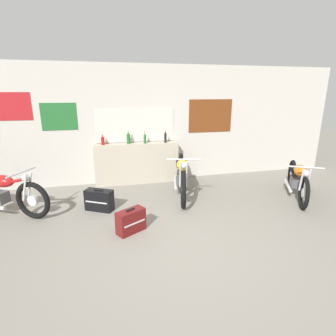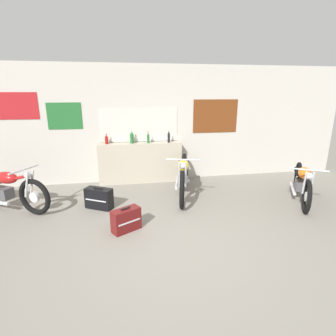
# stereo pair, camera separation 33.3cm
# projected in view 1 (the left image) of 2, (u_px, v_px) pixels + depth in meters

# --- Properties ---
(ground_plane) EXTENTS (24.00, 24.00, 0.00)m
(ground_plane) POSITION_uv_depth(u_px,v_px,m) (187.00, 247.00, 3.81)
(ground_plane) COLOR gray
(wall_back) EXTENTS (10.00, 0.07, 2.80)m
(wall_back) POSITION_uv_depth(u_px,v_px,m) (149.00, 125.00, 6.37)
(wall_back) COLOR beige
(wall_back) RESTS_ON ground_plane
(sill_counter) EXTENTS (2.01, 0.28, 0.98)m
(sill_counter) POSITION_uv_depth(u_px,v_px,m) (137.00, 163.00, 6.38)
(sill_counter) COLOR #B7AD99
(sill_counter) RESTS_ON ground_plane
(bottle_leftmost) EXTENTS (0.08, 0.08, 0.24)m
(bottle_leftmost) POSITION_uv_depth(u_px,v_px,m) (103.00, 140.00, 6.05)
(bottle_leftmost) COLOR maroon
(bottle_leftmost) RESTS_ON sill_counter
(bottle_left_center) EXTENTS (0.09, 0.09, 0.31)m
(bottle_left_center) POSITION_uv_depth(u_px,v_px,m) (128.00, 138.00, 6.17)
(bottle_left_center) COLOR #23662D
(bottle_left_center) RESTS_ON sill_counter
(bottle_center) EXTENTS (0.06, 0.06, 0.28)m
(bottle_center) POSITION_uv_depth(u_px,v_px,m) (145.00, 138.00, 6.23)
(bottle_center) COLOR #23662D
(bottle_center) RESTS_ON sill_counter
(bottle_right_center) EXTENTS (0.06, 0.06, 0.31)m
(bottle_right_center) POSITION_uv_depth(u_px,v_px,m) (165.00, 137.00, 6.32)
(bottle_right_center) COLOR black
(bottle_right_center) RESTS_ON sill_counter
(motorcycle_yellow) EXTENTS (0.78, 2.15, 0.94)m
(motorcycle_yellow) POSITION_uv_depth(u_px,v_px,m) (182.00, 174.00, 5.69)
(motorcycle_yellow) COLOR black
(motorcycle_yellow) RESTS_ON ground_plane
(motorcycle_orange) EXTENTS (1.04, 1.74, 0.81)m
(motorcycle_orange) POSITION_uv_depth(u_px,v_px,m) (298.00, 178.00, 5.55)
(motorcycle_orange) COLOR black
(motorcycle_orange) RESTS_ON ground_plane
(hard_case_darkred) EXTENTS (0.50, 0.41, 0.40)m
(hard_case_darkred) POSITION_uv_depth(u_px,v_px,m) (131.00, 221.00, 4.17)
(hard_case_darkred) COLOR maroon
(hard_case_darkred) RESTS_ON ground_plane
(hard_case_black) EXTENTS (0.56, 0.44, 0.42)m
(hard_case_black) POSITION_uv_depth(u_px,v_px,m) (99.00, 200.00, 4.95)
(hard_case_black) COLOR black
(hard_case_black) RESTS_ON ground_plane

